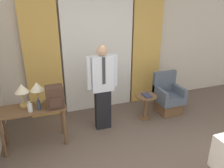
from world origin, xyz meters
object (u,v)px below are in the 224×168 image
Objects in this scene: desk at (33,114)px; backpack at (55,97)px; person at (102,85)px; side_table at (146,103)px; armchair at (168,98)px; table_lamp_right at (37,88)px; bottle_near_edge at (39,105)px; bottle_by_lamp at (30,107)px; book at (147,95)px; table_lamp_left at (22,90)px.

backpack is (0.38, -0.11, 0.31)m from desk.
person is 3.09× the size of side_table.
armchair is at bearing 10.71° from side_table.
armchair is at bearing 3.64° from table_lamp_right.
backpack is at bearing -0.11° from bottle_near_edge.
table_lamp_right is at bearing 58.53° from bottle_by_lamp.
person is at bearing 11.67° from bottle_near_edge.
person is at bearing -178.42° from side_table.
bottle_near_edge is 2.16m from book.
table_lamp_right is at bearing 89.07° from bottle_near_edge.
person is at bearing 1.51° from table_lamp_right.
table_lamp_right is 0.24× the size of person.
book is at bearing 0.32° from person.
table_lamp_left is 0.44× the size of armchair.
bottle_near_edge is at bearing 179.89° from backpack.
desk is 4.81× the size of book.
side_table is at bearing -169.29° from armchair.
table_lamp_right is 2.84m from armchair.
bottle_near_edge reaches higher than side_table.
table_lamp_left is at bearing -178.74° from person.
desk is 1.33m from person.
bottle_by_lamp is 0.19× the size of armchair.
person is at bearing 1.26° from table_lamp_left.
bottle_by_lamp is at bearing -171.97° from armchair.
armchair reaches higher than side_table.
table_lamp_right is 0.44× the size of armchair.
desk is 2.74× the size of table_lamp_left.
bottle_by_lamp reaches higher than desk.
person reaches higher than side_table.
bottle_by_lamp reaches higher than side_table.
bottle_near_edge is (-0.00, -0.21, -0.22)m from table_lamp_right.
side_table is (2.12, 0.06, -0.66)m from table_lamp_right.
bottle_near_edge is 2.82m from armchair.
armchair is 3.96× the size of book.
book is at bearing -167.42° from armchair.
table_lamp_right is 1.98× the size of bottle_near_edge.
bottle_by_lamp is at bearing -168.60° from person.
table_lamp_right is at bearing 141.21° from backpack.
armchair is (2.89, 0.41, -0.47)m from bottle_by_lamp.
armchair reaches higher than bottle_by_lamp.
bottle_by_lamp is 1.34m from person.
table_lamp_left is at bearing 180.00° from table_lamp_right.
person reaches higher than desk.
side_table is 2.36× the size of book.
person is at bearing 14.99° from backpack.
bottle_near_edge reaches higher than bottle_by_lamp.
backpack is 1.96m from side_table.
book is at bearing 0.97° from table_lamp_right.
person is 1.03m from book.
book is (2.13, 0.25, -0.26)m from bottle_near_edge.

